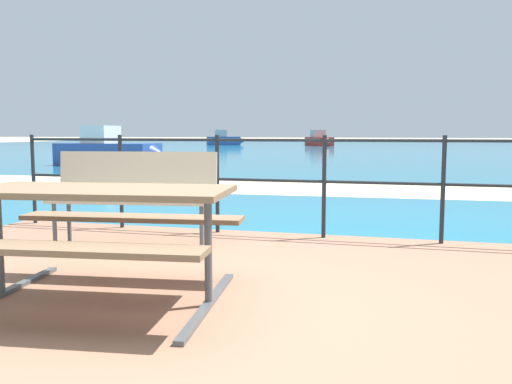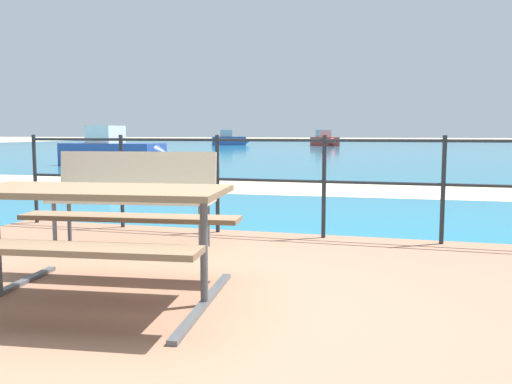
# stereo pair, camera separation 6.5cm
# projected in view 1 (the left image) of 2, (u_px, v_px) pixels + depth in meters

# --- Properties ---
(ground_plane) EXTENTS (240.00, 240.00, 0.00)m
(ground_plane) POSITION_uv_depth(u_px,v_px,m) (180.00, 310.00, 3.62)
(ground_plane) COLOR beige
(patio_paving) EXTENTS (6.40, 5.20, 0.06)m
(patio_paving) POSITION_uv_depth(u_px,v_px,m) (180.00, 305.00, 3.61)
(patio_paving) COLOR #996B51
(patio_paving) RESTS_ON ground
(sea_water) EXTENTS (90.00, 90.00, 0.01)m
(sea_water) POSITION_uv_depth(u_px,v_px,m) (387.00, 148.00, 41.97)
(sea_water) COLOR teal
(sea_water) RESTS_ON ground
(beach_strip) EXTENTS (54.08, 5.11, 0.01)m
(beach_strip) POSITION_uv_depth(u_px,v_px,m) (335.00, 189.00, 11.38)
(beach_strip) COLOR beige
(beach_strip) RESTS_ON ground
(picnic_table) EXTENTS (1.83, 1.57, 0.75)m
(picnic_table) POSITION_uv_depth(u_px,v_px,m) (100.00, 213.00, 3.55)
(picnic_table) COLOR #7A6047
(picnic_table) RESTS_ON patio_paving
(park_bench) EXTENTS (1.63, 0.64, 0.92)m
(park_bench) POSITION_uv_depth(u_px,v_px,m) (135.00, 189.00, 5.31)
(park_bench) COLOR #BCAD93
(park_bench) RESTS_ON patio_paving
(railing_fence) EXTENTS (5.94, 0.04, 1.08)m
(railing_fence) POSITION_uv_depth(u_px,v_px,m) (269.00, 173.00, 5.88)
(railing_fence) COLOR #1E2328
(railing_fence) RESTS_ON patio_paving
(boat_near) EXTENTS (3.62, 2.26, 1.40)m
(boat_near) POSITION_uv_depth(u_px,v_px,m) (224.00, 140.00, 50.97)
(boat_near) COLOR #2D478C
(boat_near) RESTS_ON sea_water
(boat_mid) EXTENTS (3.07, 4.51, 1.39)m
(boat_mid) POSITION_uv_depth(u_px,v_px,m) (319.00, 140.00, 48.32)
(boat_mid) COLOR red
(boat_mid) RESTS_ON sea_water
(boat_far) EXTENTS (4.06, 1.54, 1.39)m
(boat_far) POSITION_uv_depth(u_px,v_px,m) (110.00, 152.00, 19.19)
(boat_far) COLOR #2D478C
(boat_far) RESTS_ON sea_water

